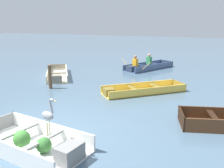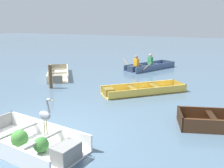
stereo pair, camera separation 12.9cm
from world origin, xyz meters
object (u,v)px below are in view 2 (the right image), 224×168
object	(u,v)px
rowboat_slate_blue_with_crew	(148,66)
heron_on_dinghy	(45,114)
mooring_post	(50,77)
skiff_yellow_near_moored	(141,90)
dinghy_white_foreground	(31,143)
skiff_cream_mid_moored	(58,74)

from	to	relation	value
rowboat_slate_blue_with_crew	heron_on_dinghy	size ratio (longest dim) A/B	4.05
heron_on_dinghy	mooring_post	size ratio (longest dim) A/B	0.85
skiff_yellow_near_moored	mooring_post	bearing A→B (deg)	-166.98
rowboat_slate_blue_with_crew	heron_on_dinghy	distance (m)	10.12
dinghy_white_foreground	rowboat_slate_blue_with_crew	size ratio (longest dim) A/B	0.84
dinghy_white_foreground	heron_on_dinghy	distance (m)	0.85
skiff_yellow_near_moored	rowboat_slate_blue_with_crew	bearing A→B (deg)	103.25
skiff_cream_mid_moored	heron_on_dinghy	xyz separation A→B (m)	(4.29, -6.32, 0.76)
dinghy_white_foreground	heron_on_dinghy	xyz separation A→B (m)	(0.43, 0.02, 0.73)
heron_on_dinghy	skiff_cream_mid_moored	bearing A→B (deg)	124.19
skiff_cream_mid_moored	heron_on_dinghy	world-z (taller)	heron_on_dinghy
skiff_cream_mid_moored	heron_on_dinghy	bearing A→B (deg)	-55.81
skiff_yellow_near_moored	rowboat_slate_blue_with_crew	xyz separation A→B (m)	(-1.14, 4.85, 0.08)
dinghy_white_foreground	heron_on_dinghy	bearing A→B (deg)	2.14
skiff_cream_mid_moored	heron_on_dinghy	size ratio (longest dim) A/B	3.85
mooring_post	dinghy_white_foreground	bearing A→B (deg)	-57.16
dinghy_white_foreground	mooring_post	world-z (taller)	mooring_post
skiff_cream_mid_moored	rowboat_slate_blue_with_crew	world-z (taller)	rowboat_slate_blue_with_crew
skiff_cream_mid_moored	heron_on_dinghy	distance (m)	7.68
heron_on_dinghy	mooring_post	distance (m)	5.46
mooring_post	skiff_cream_mid_moored	bearing A→B (deg)	117.91
dinghy_white_foreground	skiff_cream_mid_moored	bearing A→B (deg)	121.37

